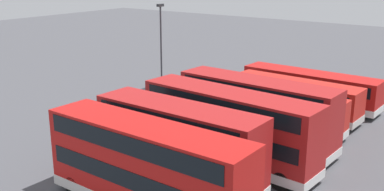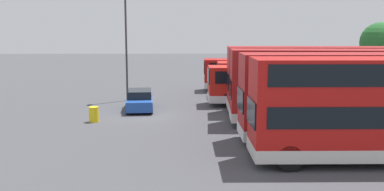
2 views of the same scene
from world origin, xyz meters
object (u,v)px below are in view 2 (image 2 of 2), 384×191
at_px(bus_double_decker_sixth, 340,95).
at_px(waste_bin_yellow, 94,114).
at_px(bus_single_deck_near_end, 268,74).
at_px(lamp_post_tall, 126,39).
at_px(bus_double_decker_seventh, 384,107).
at_px(bus_single_deck_second, 279,78).
at_px(bus_double_decker_fifth, 328,85).
at_px(car_hatchback_silver, 140,100).
at_px(bus_double_decker_fourth, 309,78).
at_px(bus_single_deck_third, 284,84).

xyz_separation_m(bus_double_decker_sixth, waste_bin_yellow, (-5.26, -13.44, -1.97)).
relative_size(bus_single_deck_near_end, lamp_post_tall, 1.41).
bearing_deg(bus_double_decker_seventh, bus_single_deck_second, -178.76).
relative_size(bus_double_decker_seventh, lamp_post_tall, 1.35).
distance_m(bus_double_decker_sixth, bus_double_decker_seventh, 3.40).
relative_size(bus_double_decker_fifth, bus_double_decker_sixth, 1.16).
bearing_deg(car_hatchback_silver, bus_single_deck_second, 116.69).
distance_m(bus_double_decker_fourth, bus_double_decker_seventh, 10.89).
bearing_deg(bus_double_decker_sixth, bus_double_decker_fifth, 169.70).
distance_m(bus_double_decker_fourth, bus_double_decker_fifth, 3.59).
height_order(bus_single_deck_second, car_hatchback_silver, bus_single_deck_second).
xyz_separation_m(bus_single_deck_near_end, bus_single_deck_second, (3.55, 0.21, -0.00)).
bearing_deg(car_hatchback_silver, waste_bin_yellow, -32.47).
relative_size(bus_single_deck_third, bus_double_decker_fifth, 0.99).
height_order(bus_single_deck_third, bus_double_decker_sixth, bus_double_decker_sixth).
xyz_separation_m(bus_double_decker_seventh, lamp_post_tall, (-16.62, -12.99, 2.47)).
relative_size(bus_single_deck_near_end, bus_double_decker_fifth, 1.02).
bearing_deg(bus_single_deck_near_end, waste_bin_yellow, -45.86).
bearing_deg(car_hatchback_silver, bus_single_deck_near_end, 129.85).
height_order(bus_single_deck_second, bus_double_decker_sixth, bus_double_decker_sixth).
bearing_deg(bus_double_decker_fifth, bus_double_decker_sixth, -10.30).
xyz_separation_m(bus_single_deck_second, waste_bin_yellow, (9.55, -13.71, -1.15)).
distance_m(bus_single_deck_third, waste_bin_yellow, 14.44).
height_order(bus_single_deck_near_end, bus_double_decker_seventh, bus_double_decker_seventh).
xyz_separation_m(bus_double_decker_sixth, bus_double_decker_seventh, (3.34, 0.66, 0.00)).
xyz_separation_m(lamp_post_tall, waste_bin_yellow, (8.02, -1.11, -4.44)).
xyz_separation_m(bus_double_decker_fourth, waste_bin_yellow, (2.29, -14.13, -1.97)).
bearing_deg(lamp_post_tall, bus_single_deck_third, 78.90).
distance_m(bus_double_decker_sixth, waste_bin_yellow, 14.57).
relative_size(bus_single_deck_third, bus_double_decker_sixth, 1.14).
bearing_deg(bus_double_decker_fifth, bus_single_deck_second, -177.61).
distance_m(lamp_post_tall, waste_bin_yellow, 9.23).
height_order(bus_single_deck_third, bus_double_decker_fourth, bus_double_decker_fourth).
distance_m(bus_single_deck_near_end, lamp_post_tall, 13.79).
height_order(bus_single_deck_near_end, waste_bin_yellow, bus_single_deck_near_end).
distance_m(bus_double_decker_fourth, waste_bin_yellow, 14.45).
xyz_separation_m(bus_single_deck_third, waste_bin_yellow, (5.64, -13.24, -1.15)).
relative_size(bus_single_deck_third, car_hatchback_silver, 2.75).
bearing_deg(bus_single_deck_second, bus_double_decker_fifth, 2.39).
bearing_deg(bus_double_decker_fifth, waste_bin_yellow, -95.25).
bearing_deg(bus_single_deck_third, waste_bin_yellow, -66.93).
relative_size(bus_single_deck_second, waste_bin_yellow, 11.09).
relative_size(bus_double_decker_fifth, car_hatchback_silver, 2.79).
bearing_deg(bus_single_deck_second, waste_bin_yellow, -55.13).
bearing_deg(waste_bin_yellow, lamp_post_tall, 172.11).
bearing_deg(bus_single_deck_second, bus_double_decker_fourth, 3.30).
bearing_deg(bus_single_deck_near_end, lamp_post_tall, -67.69).
height_order(bus_double_decker_sixth, waste_bin_yellow, bus_double_decker_sixth).
bearing_deg(bus_double_decker_fourth, lamp_post_tall, -113.76).
distance_m(bus_double_decker_fourth, lamp_post_tall, 14.44).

